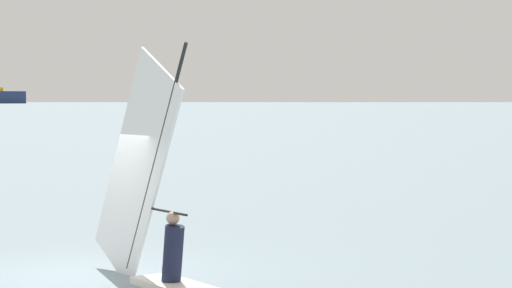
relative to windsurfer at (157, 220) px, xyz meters
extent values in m
plane|color=gray|center=(-0.60, 1.47, -1.10)|extent=(4000.00, 4000.00, 0.00)
cylinder|color=black|center=(0.00, 0.06, 0.97)|extent=(0.09, 2.12, 3.93)
cube|color=white|center=(0.01, 0.75, 0.79)|extent=(0.10, 3.26, 4.26)
cylinder|color=black|center=(0.00, -0.18, 0.17)|extent=(0.06, 1.57, 0.04)
cylinder|color=#191E38|center=(-0.01, -0.52, -0.51)|extent=(0.33, 0.46, 0.97)
sphere|color=tan|center=(-0.01, -0.52, 0.08)|extent=(0.22, 0.22, 0.22)
camera|label=1|loc=(-8.22, -14.48, 2.02)|focal=69.65mm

